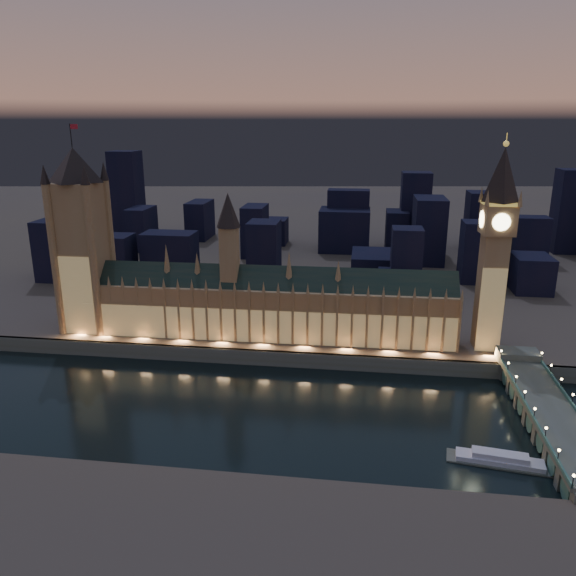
# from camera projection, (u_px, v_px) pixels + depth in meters

# --- Properties ---
(ground_plane) EXTENTS (2000.00, 2000.00, 0.00)m
(ground_plane) POSITION_uv_depth(u_px,v_px,m) (261.00, 404.00, 251.45)
(ground_plane) COLOR black
(ground_plane) RESTS_ON ground
(north_bank) EXTENTS (2000.00, 960.00, 8.00)m
(north_bank) POSITION_uv_depth(u_px,v_px,m) (331.00, 212.00, 743.79)
(north_bank) COLOR #453D3A
(north_bank) RESTS_ON ground
(embankment_wall) EXTENTS (2000.00, 2.50, 8.00)m
(embankment_wall) POSITION_uv_depth(u_px,v_px,m) (275.00, 358.00, 289.20)
(embankment_wall) COLOR #4F5440
(embankment_wall) RESTS_ON ground
(palace_of_westminster) EXTENTS (202.00, 22.41, 78.00)m
(palace_of_westminster) POSITION_uv_depth(u_px,v_px,m) (265.00, 304.00, 303.52)
(palace_of_westminster) COLOR #9D6D45
(palace_of_westminster) RESTS_ON north_bank
(victoria_tower) EXTENTS (31.68, 31.68, 112.16)m
(victoria_tower) POSITION_uv_depth(u_px,v_px,m) (81.00, 232.00, 306.03)
(victoria_tower) COLOR #9D6D45
(victoria_tower) RESTS_ON north_bank
(elizabeth_tower) EXTENTS (18.00, 18.00, 108.21)m
(elizabeth_tower) POSITION_uv_depth(u_px,v_px,m) (496.00, 233.00, 276.70)
(elizabeth_tower) COLOR #9D6D45
(elizabeth_tower) RESTS_ON north_bank
(westminster_bridge) EXTENTS (19.72, 113.00, 15.90)m
(westminster_bridge) POSITION_uv_depth(u_px,v_px,m) (547.00, 414.00, 231.01)
(westminster_bridge) COLOR #4F5440
(westminster_bridge) RESTS_ON ground
(river_boat) EXTENTS (38.59, 14.14, 4.50)m
(river_boat) POSITION_uv_depth(u_px,v_px,m) (500.00, 460.00, 207.23)
(river_boat) COLOR #4F5440
(river_boat) RESTS_ON ground
(city_backdrop) EXTENTS (484.58, 215.63, 85.59)m
(city_backdrop) POSITION_uv_depth(u_px,v_px,m) (359.00, 232.00, 473.00)
(city_backdrop) COLOR black
(city_backdrop) RESTS_ON north_bank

